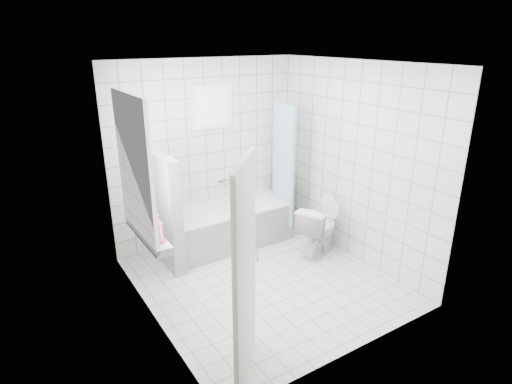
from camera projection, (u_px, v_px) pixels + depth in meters
ground at (264, 281)px, 5.31m from camera, size 3.00×3.00×0.00m
ceiling at (266, 63)px, 4.41m from camera, size 3.00×3.00×0.00m
wall_back at (207, 153)px, 6.05m from camera, size 2.80×0.02×2.60m
wall_front at (362, 229)px, 3.67m from camera, size 2.80×0.02×2.60m
wall_left at (145, 207)px, 4.15m from camera, size 0.02×3.00×2.60m
wall_right at (355, 163)px, 5.56m from camera, size 0.02×3.00×2.60m
window_left at (137, 169)px, 4.31m from camera, size 0.01×0.90×1.40m
window_back at (213, 107)px, 5.84m from camera, size 0.50×0.01×0.50m
window_sill at (148, 234)px, 4.59m from camera, size 0.18×1.02×0.08m
door at (245, 276)px, 3.53m from camera, size 0.56×0.62×2.00m
bathtub at (229, 225)px, 6.16m from camera, size 1.77×0.77×0.58m
partition_wall at (165, 211)px, 5.48m from camera, size 0.15×0.85×1.50m
tiled_ledge at (278, 206)px, 6.90m from camera, size 0.40×0.24×0.55m
toilet at (318, 229)px, 5.87m from camera, size 0.81×0.66×0.72m
curtain_rod at (279, 101)px, 5.97m from camera, size 0.02×0.80×0.02m
shower_curtain at (283, 165)px, 6.18m from camera, size 0.14×0.48×1.78m
tub_faucet at (223, 181)px, 6.28m from camera, size 0.18×0.06×0.06m
sill_bottles at (150, 222)px, 4.46m from camera, size 0.16×0.59×0.32m
ledge_bottles at (281, 184)px, 6.74m from camera, size 0.21×0.18×0.27m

